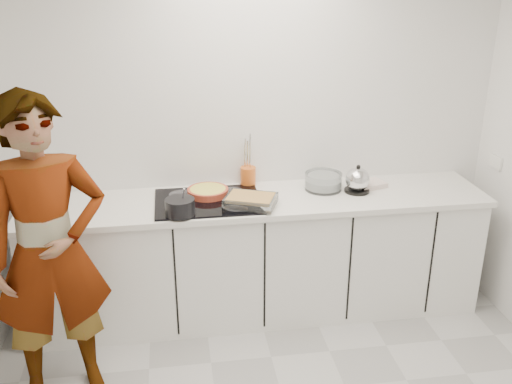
{
  "coord_description": "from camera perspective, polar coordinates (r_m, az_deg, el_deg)",
  "views": [
    {
      "loc": [
        -0.57,
        -2.35,
        2.42
      ],
      "look_at": [
        -0.05,
        1.05,
        1.05
      ],
      "focal_mm": 40.0,
      "sensor_mm": 36.0,
      "label": 1
    }
  ],
  "objects": [
    {
      "name": "kettle",
      "position": [
        4.12,
        10.11,
        1.14
      ],
      "size": [
        0.21,
        0.21,
        0.2
      ],
      "color": "black",
      "rests_on": "countertop"
    },
    {
      "name": "base_cabinets",
      "position": [
        4.18,
        0.2,
        -6.67
      ],
      "size": [
        3.2,
        0.58,
        0.87
      ],
      "primitive_type": "cube",
      "color": "white",
      "rests_on": "floor"
    },
    {
      "name": "utensil_crock",
      "position": [
        4.19,
        -0.8,
        1.59
      ],
      "size": [
        0.13,
        0.13,
        0.14
      ],
      "primitive_type": "cylinder",
      "rotation": [
        0.0,
        0.0,
        -0.18
      ],
      "color": "orange",
      "rests_on": "countertop"
    },
    {
      "name": "hob",
      "position": [
        3.92,
        -4.81,
        -0.93
      ],
      "size": [
        0.72,
        0.54,
        0.01
      ],
      "primitive_type": "cube",
      "color": "black",
      "rests_on": "countertop"
    },
    {
      "name": "tea_towel",
      "position": [
        4.26,
        11.31,
        0.75
      ],
      "size": [
        0.25,
        0.22,
        0.04
      ],
      "primitive_type": "cube",
      "rotation": [
        0.0,
        0.0,
        0.32
      ],
      "color": "white",
      "rests_on": "countertop"
    },
    {
      "name": "cook",
      "position": [
        3.41,
        -19.97,
        -5.81
      ],
      "size": [
        0.77,
        0.61,
        1.84
      ],
      "primitive_type": "imported",
      "rotation": [
        0.0,
        0.0,
        0.29
      ],
      "color": "white",
      "rests_on": "floor"
    },
    {
      "name": "mixing_bowl",
      "position": [
        4.14,
        6.75,
        1.0
      ],
      "size": [
        0.34,
        0.34,
        0.12
      ],
      "color": "silver",
      "rests_on": "countertop"
    },
    {
      "name": "countertop",
      "position": [
        3.98,
        0.21,
        -0.89
      ],
      "size": [
        3.24,
        0.64,
        0.04
      ],
      "primitive_type": "cube",
      "color": "white",
      "rests_on": "base_cabinets"
    },
    {
      "name": "saucepan",
      "position": [
        3.69,
        -7.61,
        -1.47
      ],
      "size": [
        0.21,
        0.21,
        0.18
      ],
      "color": "black",
      "rests_on": "hob"
    },
    {
      "name": "wall_back",
      "position": [
        4.15,
        -0.47,
        6.03
      ],
      "size": [
        3.6,
        0.0,
        2.6
      ],
      "primitive_type": "cube",
      "color": "white",
      "rests_on": "ground"
    },
    {
      "name": "baking_dish",
      "position": [
        3.81,
        -0.54,
        -0.8
      ],
      "size": [
        0.4,
        0.35,
        0.06
      ],
      "color": "silver",
      "rests_on": "hob"
    },
    {
      "name": "tart_dish",
      "position": [
        4.0,
        -4.84,
        0.06
      ],
      "size": [
        0.36,
        0.36,
        0.05
      ],
      "color": "#AF3E28",
      "rests_on": "hob"
    }
  ]
}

